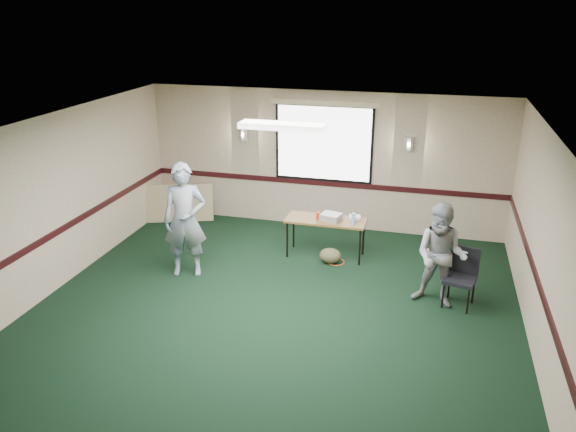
% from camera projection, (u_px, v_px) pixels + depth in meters
% --- Properties ---
extents(ground, '(8.00, 8.00, 0.00)m').
position_uv_depth(ground, '(264.00, 329.00, 7.76)').
color(ground, black).
rests_on(ground, ground).
extents(room_shell, '(8.00, 8.02, 8.00)m').
position_uv_depth(room_shell, '(301.00, 177.00, 9.11)').
color(room_shell, tan).
rests_on(room_shell, ground).
extents(folding_table, '(1.40, 0.57, 0.70)m').
position_uv_depth(folding_table, '(326.00, 222.00, 9.78)').
color(folding_table, brown).
rests_on(folding_table, ground).
extents(projector, '(0.39, 0.35, 0.11)m').
position_uv_depth(projector, '(331.00, 217.00, 9.72)').
color(projector, '#96969E').
rests_on(projector, folding_table).
extents(game_console, '(0.22, 0.19, 0.05)m').
position_uv_depth(game_console, '(355.00, 217.00, 9.79)').
color(game_console, silver).
rests_on(game_console, folding_table).
extents(red_cup, '(0.08, 0.08, 0.12)m').
position_uv_depth(red_cup, '(318.00, 216.00, 9.75)').
color(red_cup, red).
rests_on(red_cup, folding_table).
extents(water_bottle, '(0.06, 0.06, 0.20)m').
position_uv_depth(water_bottle, '(353.00, 219.00, 9.50)').
color(water_bottle, '#81B2D4').
rests_on(water_bottle, folding_table).
extents(duffel_bag, '(0.39, 0.30, 0.27)m').
position_uv_depth(duffel_bag, '(330.00, 256.00, 9.68)').
color(duffel_bag, '#434326').
rests_on(duffel_bag, ground).
extents(cable_coil, '(0.40, 0.40, 0.02)m').
position_uv_depth(cable_coil, '(336.00, 262.00, 9.75)').
color(cable_coil, '#E1491C').
rests_on(cable_coil, ground).
extents(folded_table, '(1.48, 0.72, 0.77)m').
position_uv_depth(folded_table, '(176.00, 203.00, 11.47)').
color(folded_table, tan).
rests_on(folded_table, ground).
extents(conference_chair, '(0.52, 0.54, 0.88)m').
position_uv_depth(conference_chair, '(462.00, 272.00, 8.26)').
color(conference_chair, black).
rests_on(conference_chair, ground).
extents(person_left, '(0.79, 0.63, 1.89)m').
position_uv_depth(person_left, '(185.00, 220.00, 9.04)').
color(person_left, '#415E8F').
rests_on(person_left, ground).
extents(person_right, '(0.88, 0.75, 1.58)m').
position_uv_depth(person_right, '(441.00, 256.00, 8.14)').
color(person_right, '#7F9CC6').
rests_on(person_right, ground).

